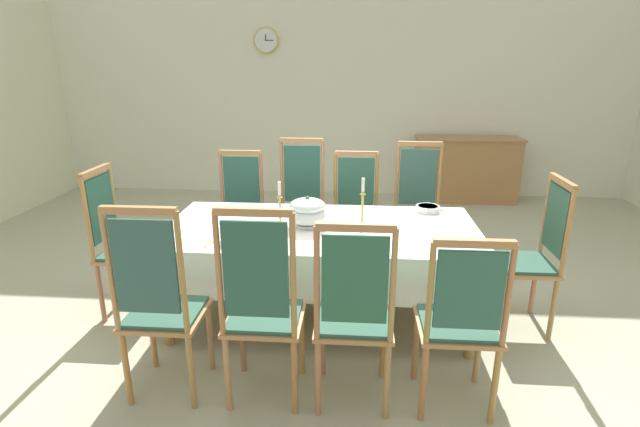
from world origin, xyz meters
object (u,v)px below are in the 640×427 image
Objects in this scene: spoon_primary at (442,210)px; bowl_near_right at (231,240)px; chair_south_a at (159,302)px; candlestick_east at (362,208)px; soup_tureen at (307,212)px; sideboard at (466,169)px; chair_north_b at (301,205)px; dining_table at (321,236)px; chair_north_c at (355,211)px; candlestick_west at (280,208)px; chair_south_b at (262,306)px; chair_south_d at (460,320)px; chair_north_a at (240,208)px; bowl_near_left at (428,208)px; chair_south_c at (354,312)px; chair_head_east at (534,253)px; chair_north_d at (418,208)px; mounted_clock at (266,40)px; spoon_secondary at (216,240)px; chair_head_west at (121,241)px.

bowl_near_right is at bearing -165.13° from spoon_primary.
chair_south_a is 1.53m from candlestick_east.
soup_tureen is 3.94m from sideboard.
dining_table is at bearing 105.03° from chair_north_b.
chair_north_c reaches higher than candlestick_west.
candlestick_west is 4.04m from sideboard.
chair_south_d is at bearing 0.43° from chair_south_b.
chair_north_c reaches higher than chair_north_a.
candlestick_west is at bearing 54.06° from bowl_near_right.
sideboard reaches higher than bowl_near_left.
soup_tureen is (-0.35, 0.96, 0.27)m from chair_south_c.
chair_head_east reaches higher than chair_north_a.
candlestick_west reaches higher than bowl_near_left.
chair_north_a is at bearing 42.91° from sideboard.
chair_south_c reaches higher than chair_north_a.
mounted_clock is (-1.87, 2.71, 1.57)m from chair_north_d.
bowl_near_right is (-1.41, -0.81, -0.01)m from bowl_near_left.
spoon_secondary is at bearing 147.21° from chair_south_c.
sideboard is 3.34m from mounted_clock.
candlestick_east is (-0.53, 0.95, 0.33)m from chair_south_d.
mounted_clock is at bearing 92.38° from chair_south_a.
dining_table is 1.55m from chair_head_east.
bowl_near_right is at bearing -156.75° from candlestick_east.
spoon_primary is 0.51× the size of mounted_clock.
chair_south_b is (0.59, -1.92, 0.04)m from chair_north_a.
chair_north_b is 1.00m from candlestick_west.
chair_north_c is at bearing -64.53° from mounted_clock.
candlestick_east is at bearing 140.23° from chair_north_a.
chair_south_d is at bearing -22.35° from bowl_near_right.
chair_head_west is at bearing 180.00° from candlestick_west.
bowl_near_left is at bearing 58.59° from chair_head_east.
chair_north_b is at bearing 119.63° from chair_south_d.
candlestick_east reaches higher than soup_tureen.
spoon_primary is (0.12, 1.41, 0.19)m from chair_south_d.
chair_south_d is (1.68, 0.01, -0.04)m from chair_south_a.
chair_north_b is at bearing -0.06° from chair_north_d.
chair_north_a is 0.91× the size of chair_south_b.
dining_table is 11.87× the size of bowl_near_left.
chair_south_b is 1.92m from chair_north_b.
sideboard is (0.98, 2.46, -0.16)m from chair_north_d.
dining_table is at bearing 0.00° from candlestick_west.
chair_south_d is 1.65m from spoon_secondary.
bowl_near_right is (0.97, -0.38, 0.18)m from chair_head_west.
chair_north_a is at bearing 90.00° from chair_south_a.
candlestick_east is 0.81m from spoon_primary.
dining_table is at bearing 90.00° from chair_head_west.
mounted_clock is at bearing -55.36° from chair_north_d.
soup_tureen is 0.61m from bowl_near_right.
chair_north_c is 0.92× the size of chair_north_d.
chair_head_west reaches higher than candlestick_west.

